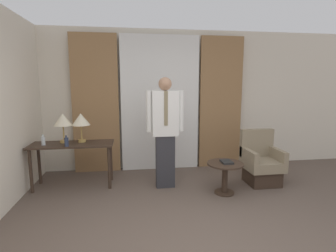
{
  "coord_description": "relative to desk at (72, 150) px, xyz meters",
  "views": [
    {
      "loc": [
        -0.58,
        -2.06,
        1.67
      ],
      "look_at": [
        -0.01,
        1.86,
        1.03
      ],
      "focal_mm": 28.0,
      "sensor_mm": 36.0,
      "label": 1
    }
  ],
  "objects": [
    {
      "name": "table_lamp_left",
      "position": [
        -0.14,
        0.09,
        0.47
      ],
      "size": [
        0.29,
        0.29,
        0.48
      ],
      "color": "tan",
      "rests_on": "desk"
    },
    {
      "name": "armchair",
      "position": [
        3.12,
        -0.31,
        -0.28
      ],
      "size": [
        0.58,
        0.57,
        0.9
      ],
      "color": "#38281E",
      "rests_on": "ground_plane"
    },
    {
      "name": "person",
      "position": [
        1.49,
        -0.24,
        0.36
      ],
      "size": [
        0.6,
        0.21,
        1.77
      ],
      "color": "#2D2D33",
      "rests_on": "ground_plane"
    },
    {
      "name": "curtain_drape_left",
      "position": [
        0.31,
        0.72,
        0.68
      ],
      "size": [
        0.85,
        0.06,
        2.58
      ],
      "color": "#997047",
      "rests_on": "ground_plane"
    },
    {
      "name": "book",
      "position": [
        2.38,
        -0.64,
        -0.11
      ],
      "size": [
        0.16,
        0.2,
        0.03
      ],
      "color": "black",
      "rests_on": "side_table"
    },
    {
      "name": "desk",
      "position": [
        0.0,
        0.0,
        0.0
      ],
      "size": [
        1.3,
        0.51,
        0.72
      ],
      "color": "#38281E",
      "rests_on": "ground_plane"
    },
    {
      "name": "wall_back",
      "position": [
        1.52,
        0.85,
        0.74
      ],
      "size": [
        10.0,
        0.06,
        2.7
      ],
      "color": "silver",
      "rests_on": "ground_plane"
    },
    {
      "name": "table_lamp_right",
      "position": [
        0.14,
        0.09,
        0.47
      ],
      "size": [
        0.29,
        0.29,
        0.48
      ],
      "color": "tan",
      "rests_on": "desk"
    },
    {
      "name": "side_table",
      "position": [
        2.36,
        -0.64,
        -0.28
      ],
      "size": [
        0.55,
        0.55,
        0.48
      ],
      "color": "#38281E",
      "rests_on": "ground_plane"
    },
    {
      "name": "curtain_sheer_center",
      "position": [
        1.52,
        0.72,
        0.68
      ],
      "size": [
        1.5,
        0.06,
        2.58
      ],
      "color": "white",
      "rests_on": "ground_plane"
    },
    {
      "name": "bottle_by_lamp",
      "position": [
        -0.42,
        -0.06,
        0.18
      ],
      "size": [
        0.06,
        0.06,
        0.17
      ],
      "color": "silver",
      "rests_on": "desk"
    },
    {
      "name": "bottle_near_edge",
      "position": [
        -0.04,
        -0.19,
        0.18
      ],
      "size": [
        0.06,
        0.06,
        0.17
      ],
      "color": "#2D3851",
      "rests_on": "desk"
    },
    {
      "name": "curtain_drape_right",
      "position": [
        2.74,
        0.72,
        0.68
      ],
      "size": [
        0.85,
        0.06,
        2.58
      ],
      "color": "#997047",
      "rests_on": "ground_plane"
    }
  ]
}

